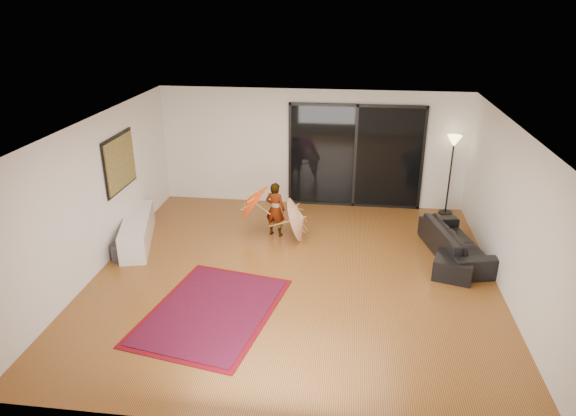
% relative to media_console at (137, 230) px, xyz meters
% --- Properties ---
extents(floor, '(7.00, 7.00, 0.00)m').
position_rel_media_console_xyz_m(floor, '(3.25, -0.93, -0.27)').
color(floor, '#9A5B2A').
rests_on(floor, ground).
extents(ceiling, '(7.00, 7.00, 0.00)m').
position_rel_media_console_xyz_m(ceiling, '(3.25, -0.93, 2.43)').
color(ceiling, white).
rests_on(ceiling, wall_back).
extents(wall_back, '(7.00, 0.00, 7.00)m').
position_rel_media_console_xyz_m(wall_back, '(3.25, 2.57, 1.08)').
color(wall_back, silver).
rests_on(wall_back, floor).
extents(wall_front, '(7.00, 0.00, 7.00)m').
position_rel_media_console_xyz_m(wall_front, '(3.25, -4.43, 1.08)').
color(wall_front, silver).
rests_on(wall_front, floor).
extents(wall_left, '(0.00, 7.00, 7.00)m').
position_rel_media_console_xyz_m(wall_left, '(-0.25, -0.93, 1.08)').
color(wall_left, silver).
rests_on(wall_left, floor).
extents(wall_right, '(0.00, 7.00, 7.00)m').
position_rel_media_console_xyz_m(wall_right, '(6.75, -0.93, 1.08)').
color(wall_right, silver).
rests_on(wall_right, floor).
extents(sliding_door, '(3.06, 0.07, 2.40)m').
position_rel_media_console_xyz_m(sliding_door, '(4.25, 2.54, 0.93)').
color(sliding_door, black).
rests_on(sliding_door, wall_back).
extents(painting, '(0.04, 1.28, 1.08)m').
position_rel_media_console_xyz_m(painting, '(-0.21, 0.07, 1.38)').
color(painting, black).
rests_on(painting, wall_left).
extents(media_console, '(1.01, 2.00, 0.54)m').
position_rel_media_console_xyz_m(media_console, '(0.00, 0.00, 0.00)').
color(media_console, white).
rests_on(media_console, floor).
extents(speaker, '(0.32, 0.32, 0.34)m').
position_rel_media_console_xyz_m(speaker, '(0.00, -0.74, -0.10)').
color(speaker, '#424244').
rests_on(speaker, floor).
extents(persian_rug, '(2.28, 2.85, 0.02)m').
position_rel_media_console_xyz_m(persian_rug, '(2.10, -2.19, -0.26)').
color(persian_rug, '#5F0811').
rests_on(persian_rug, floor).
extents(sofa, '(1.22, 2.14, 0.59)m').
position_rel_media_console_xyz_m(sofa, '(6.20, 0.21, 0.02)').
color(sofa, black).
rests_on(sofa, floor).
extents(ottoman, '(0.81, 0.81, 0.37)m').
position_rel_media_console_xyz_m(ottoman, '(6.03, -0.58, -0.08)').
color(ottoman, black).
rests_on(ottoman, floor).
extents(floor_lamp, '(0.31, 0.31, 1.81)m').
position_rel_media_console_xyz_m(floor_lamp, '(6.35, 2.32, 1.16)').
color(floor_lamp, black).
rests_on(floor_lamp, floor).
extents(child, '(0.47, 0.37, 1.14)m').
position_rel_media_console_xyz_m(child, '(2.67, 0.71, 0.30)').
color(child, '#999999').
rests_on(child, floor).
extents(parasol_orange, '(0.66, 0.87, 0.89)m').
position_rel_media_console_xyz_m(parasol_orange, '(2.12, 0.66, 0.46)').
color(parasol_orange, '#E73D0C').
rests_on(parasol_orange, child).
extents(parasol_white, '(0.53, 0.91, 0.93)m').
position_rel_media_console_xyz_m(parasol_white, '(3.27, 0.56, 0.23)').
color(parasol_white, beige).
rests_on(parasol_white, floor).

